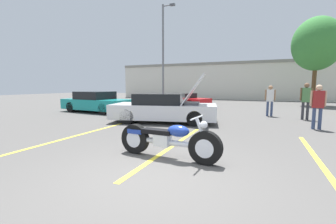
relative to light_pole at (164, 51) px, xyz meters
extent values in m
plane|color=#514F4C|center=(6.66, -15.54, -4.78)|extent=(80.00, 80.00, 0.00)
cube|color=yellow|center=(2.84, -13.49, -4.77)|extent=(0.12, 5.10, 0.01)
cube|color=yellow|center=(6.22, -13.49, -4.77)|extent=(0.12, 5.10, 0.01)
cube|color=yellow|center=(9.59, -13.49, -4.77)|extent=(0.12, 5.10, 0.01)
cube|color=beige|center=(6.66, 9.86, -2.58)|extent=(32.00, 4.00, 4.40)
cube|color=gray|center=(6.66, 9.86, -0.53)|extent=(32.00, 4.20, 0.30)
cylinder|color=slate|center=(-0.07, 0.00, -0.39)|extent=(0.18, 0.18, 8.78)
cylinder|color=slate|center=(0.38, 0.00, 3.85)|extent=(0.90, 0.10, 0.10)
cube|color=#4C4C51|center=(0.83, 0.00, 3.85)|extent=(0.44, 0.28, 0.16)
cylinder|color=brown|center=(12.26, 2.76, -3.09)|extent=(0.32, 0.32, 3.39)
ellipsoid|color=#387F38|center=(12.26, 2.76, 0.21)|extent=(3.70, 3.70, 4.26)
cylinder|color=black|center=(7.37, -14.55, -4.42)|extent=(0.72, 0.21, 0.71)
cylinder|color=black|center=(5.62, -14.42, -4.42)|extent=(0.72, 0.21, 0.71)
cylinder|color=silver|center=(7.37, -14.55, -4.42)|extent=(0.40, 0.20, 0.39)
cylinder|color=silver|center=(5.62, -14.42, -4.42)|extent=(0.40, 0.20, 0.39)
cylinder|color=silver|center=(6.49, -14.48, -4.41)|extent=(1.50, 0.23, 0.12)
cube|color=silver|center=(6.36, -14.47, -4.37)|extent=(0.38, 0.27, 0.28)
ellipsoid|color=navy|center=(6.75, -14.50, -4.13)|extent=(0.53, 0.32, 0.26)
cube|color=black|center=(6.23, -14.46, -4.19)|extent=(0.75, 0.31, 0.10)
cube|color=navy|center=(5.66, -14.42, -4.23)|extent=(0.41, 0.25, 0.10)
cylinder|color=silver|center=(7.28, -14.54, -4.10)|extent=(0.31, 0.09, 0.63)
cylinder|color=silver|center=(7.17, -14.53, -3.81)|extent=(0.09, 0.70, 0.04)
sphere|color=silver|center=(7.32, -14.54, -3.95)|extent=(0.16, 0.16, 0.16)
cylinder|color=silver|center=(6.11, -14.34, -4.47)|extent=(1.14, 0.17, 0.09)
cube|color=silver|center=(4.34, -9.81, -4.29)|extent=(4.92, 2.87, 0.64)
cube|color=black|center=(4.16, -9.85, -3.73)|extent=(2.40, 2.14, 0.47)
cylinder|color=black|center=(5.92, -10.34, -4.46)|extent=(0.66, 0.35, 0.63)
cylinder|color=black|center=(5.55, -8.67, -4.46)|extent=(0.66, 0.35, 0.63)
cylinder|color=black|center=(3.12, -10.95, -4.46)|extent=(0.66, 0.35, 0.63)
cylinder|color=black|center=(2.76, -9.28, -4.46)|extent=(0.66, 0.35, 0.63)
cube|color=silver|center=(5.62, -9.53, -3.31)|extent=(1.32, 1.94, 1.35)
cube|color=#4C4C51|center=(5.58, -9.54, -4.01)|extent=(0.81, 1.17, 0.28)
cube|color=red|center=(2.79, -2.65, -4.34)|extent=(4.40, 2.99, 0.53)
cube|color=black|center=(2.64, -2.60, -3.89)|extent=(2.24, 2.12, 0.36)
cylinder|color=black|center=(3.73, -3.80, -4.45)|extent=(0.68, 0.41, 0.65)
cylinder|color=black|center=(4.23, -2.29, -4.45)|extent=(0.68, 0.41, 0.65)
cylinder|color=black|center=(1.35, -3.01, -4.45)|extent=(0.68, 0.41, 0.65)
cylinder|color=black|center=(1.85, -1.50, -4.45)|extent=(0.68, 0.41, 0.65)
cube|color=teal|center=(-1.10, -7.82, -4.29)|extent=(4.67, 2.44, 0.62)
cube|color=black|center=(-1.28, -7.80, -3.74)|extent=(2.20, 1.96, 0.47)
cylinder|color=black|center=(0.18, -8.84, -4.45)|extent=(0.67, 0.29, 0.65)
cylinder|color=black|center=(0.38, -7.13, -4.45)|extent=(0.67, 0.29, 0.65)
cylinder|color=black|center=(-2.58, -8.52, -4.45)|extent=(0.67, 0.29, 0.65)
cylinder|color=black|center=(-2.38, -6.81, -4.45)|extent=(0.67, 0.29, 0.65)
cylinder|color=#38476B|center=(8.69, -5.87, -4.38)|extent=(0.12, 0.12, 0.80)
cylinder|color=#38476B|center=(8.89, -5.87, -4.38)|extent=(0.12, 0.12, 0.80)
cube|color=white|center=(8.79, -5.87, -3.67)|extent=(0.36, 0.20, 0.63)
cylinder|color=#9E704C|center=(8.57, -5.87, -3.64)|extent=(0.08, 0.08, 0.57)
cylinder|color=#9E704C|center=(9.01, -5.87, -3.64)|extent=(0.08, 0.08, 0.57)
sphere|color=#9E704C|center=(8.79, -5.87, -3.24)|extent=(0.22, 0.22, 0.22)
cylinder|color=#38476B|center=(10.22, -9.19, -4.37)|extent=(0.12, 0.12, 0.81)
cylinder|color=#38476B|center=(10.42, -9.19, -4.37)|extent=(0.12, 0.12, 0.81)
cube|color=maroon|center=(10.32, -9.19, -3.65)|extent=(0.36, 0.20, 0.64)
cylinder|color=tan|center=(10.10, -9.19, -3.62)|extent=(0.08, 0.08, 0.58)
cylinder|color=tan|center=(10.54, -9.19, -3.62)|extent=(0.08, 0.08, 0.58)
sphere|color=tan|center=(10.32, -9.19, -3.22)|extent=(0.22, 0.22, 0.22)
cylinder|color=#333338|center=(10.23, -6.61, -4.35)|extent=(0.12, 0.12, 0.86)
cylinder|color=#333338|center=(10.43, -6.61, -4.35)|extent=(0.12, 0.12, 0.86)
cube|color=#4C7F47|center=(10.33, -6.61, -3.58)|extent=(0.36, 0.20, 0.68)
cylinder|color=brown|center=(10.11, -6.61, -3.55)|extent=(0.08, 0.08, 0.61)
cylinder|color=brown|center=(10.55, -6.61, -3.55)|extent=(0.08, 0.08, 0.61)
sphere|color=brown|center=(10.33, -6.61, -3.13)|extent=(0.23, 0.23, 0.23)
camera|label=1|loc=(8.40, -19.00, -3.15)|focal=24.00mm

